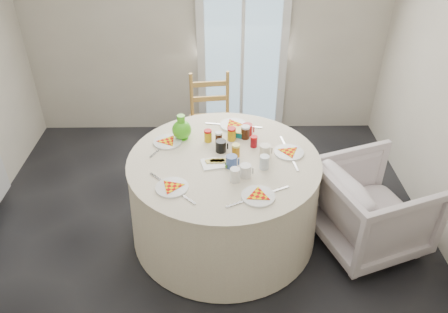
{
  "coord_description": "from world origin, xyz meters",
  "views": [
    {
      "loc": [
        0.13,
        -2.7,
        2.73
      ],
      "look_at": [
        0.17,
        0.15,
        0.8
      ],
      "focal_mm": 35.0,
      "sensor_mm": 36.0,
      "label": 1
    }
  ],
  "objects_px": {
    "table": "(224,198)",
    "wooden_chair": "(212,124)",
    "armchair": "(372,206)",
    "green_pitcher": "(182,129)"
  },
  "relations": [
    {
      "from": "table",
      "to": "armchair",
      "type": "relative_size",
      "value": 1.93
    },
    {
      "from": "armchair",
      "to": "wooden_chair",
      "type": "bearing_deg",
      "value": 27.62
    },
    {
      "from": "table",
      "to": "wooden_chair",
      "type": "bearing_deg",
      "value": 95.95
    },
    {
      "from": "green_pitcher",
      "to": "armchair",
      "type": "bearing_deg",
      "value": -16.33
    },
    {
      "from": "table",
      "to": "wooden_chair",
      "type": "distance_m",
      "value": 1.09
    },
    {
      "from": "table",
      "to": "green_pitcher",
      "type": "height_order",
      "value": "green_pitcher"
    },
    {
      "from": "table",
      "to": "green_pitcher",
      "type": "bearing_deg",
      "value": 137.56
    },
    {
      "from": "table",
      "to": "armchair",
      "type": "bearing_deg",
      "value": -6.28
    },
    {
      "from": "table",
      "to": "wooden_chair",
      "type": "height_order",
      "value": "wooden_chair"
    },
    {
      "from": "wooden_chair",
      "to": "green_pitcher",
      "type": "xyz_separation_m",
      "value": [
        -0.24,
        -0.76,
        0.4
      ]
    }
  ]
}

